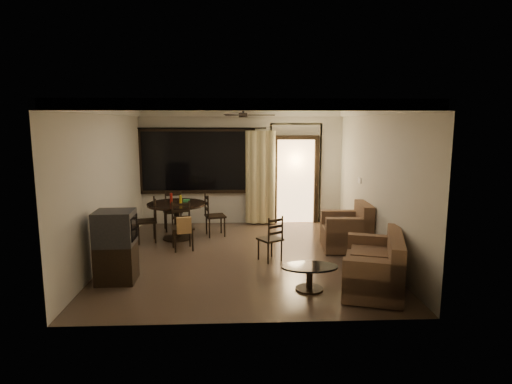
{
  "coord_description": "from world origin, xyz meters",
  "views": [
    {
      "loc": [
        -0.12,
        -7.85,
        2.53
      ],
      "look_at": [
        0.24,
        0.2,
        1.2
      ],
      "focal_mm": 30.0,
      "sensor_mm": 36.0,
      "label": 1
    }
  ],
  "objects_px": {
    "dining_chair_west": "(147,229)",
    "dining_chair_east": "(215,223)",
    "coffee_table": "(310,274)",
    "dining_chair_south": "(183,235)",
    "armchair": "(349,231)",
    "side_chair": "(270,247)",
    "sofa": "(377,267)",
    "dining_chair_north": "(173,218)",
    "dining_table": "(177,211)",
    "tv_cabinet": "(116,246)"
  },
  "relations": [
    {
      "from": "dining_chair_east",
      "to": "coffee_table",
      "type": "relative_size",
      "value": 1.1
    },
    {
      "from": "armchair",
      "to": "coffee_table",
      "type": "bearing_deg",
      "value": -115.14
    },
    {
      "from": "dining_table",
      "to": "dining_chair_north",
      "type": "xyz_separation_m",
      "value": [
        -0.21,
        0.76,
        -0.34
      ]
    },
    {
      "from": "coffee_table",
      "to": "dining_chair_south",
      "type": "bearing_deg",
      "value": 135.08
    },
    {
      "from": "dining_chair_east",
      "to": "side_chair",
      "type": "height_order",
      "value": "dining_chair_east"
    },
    {
      "from": "armchair",
      "to": "side_chair",
      "type": "xyz_separation_m",
      "value": [
        -1.62,
        -0.63,
        -0.13
      ]
    },
    {
      "from": "dining_chair_south",
      "to": "tv_cabinet",
      "type": "bearing_deg",
      "value": -131.53
    },
    {
      "from": "dining_chair_west",
      "to": "coffee_table",
      "type": "bearing_deg",
      "value": 32.17
    },
    {
      "from": "dining_chair_south",
      "to": "sofa",
      "type": "relative_size",
      "value": 0.54
    },
    {
      "from": "dining_chair_west",
      "to": "dining_table",
      "type": "bearing_deg",
      "value": 94.75
    },
    {
      "from": "dining_chair_south",
      "to": "sofa",
      "type": "distance_m",
      "value": 3.87
    },
    {
      "from": "tv_cabinet",
      "to": "armchair",
      "type": "relative_size",
      "value": 1.19
    },
    {
      "from": "coffee_table",
      "to": "side_chair",
      "type": "height_order",
      "value": "side_chair"
    },
    {
      "from": "sofa",
      "to": "armchair",
      "type": "height_order",
      "value": "armchair"
    },
    {
      "from": "dining_chair_west",
      "to": "dining_chair_east",
      "type": "distance_m",
      "value": 1.48
    },
    {
      "from": "dining_chair_south",
      "to": "tv_cabinet",
      "type": "height_order",
      "value": "tv_cabinet"
    },
    {
      "from": "dining_chair_west",
      "to": "side_chair",
      "type": "bearing_deg",
      "value": 46.68
    },
    {
      "from": "tv_cabinet",
      "to": "coffee_table",
      "type": "distance_m",
      "value": 3.07
    },
    {
      "from": "dining_table",
      "to": "tv_cabinet",
      "type": "xyz_separation_m",
      "value": [
        -0.62,
        -2.51,
        -0.04
      ]
    },
    {
      "from": "dining_table",
      "to": "side_chair",
      "type": "relative_size",
      "value": 1.49
    },
    {
      "from": "dining_chair_south",
      "to": "side_chair",
      "type": "distance_m",
      "value": 1.85
    },
    {
      "from": "dining_chair_north",
      "to": "coffee_table",
      "type": "bearing_deg",
      "value": 109.67
    },
    {
      "from": "dining_table",
      "to": "coffee_table",
      "type": "height_order",
      "value": "dining_table"
    },
    {
      "from": "tv_cabinet",
      "to": "armchair",
      "type": "distance_m",
      "value": 4.45
    },
    {
      "from": "coffee_table",
      "to": "side_chair",
      "type": "relative_size",
      "value": 1.02
    },
    {
      "from": "dining_chair_west",
      "to": "dining_chair_north",
      "type": "xyz_separation_m",
      "value": [
        0.4,
        0.98,
        0.0
      ]
    },
    {
      "from": "dining_chair_west",
      "to": "side_chair",
      "type": "height_order",
      "value": "dining_chair_west"
    },
    {
      "from": "dining_table",
      "to": "side_chair",
      "type": "xyz_separation_m",
      "value": [
        1.91,
        -1.57,
        -0.37
      ]
    },
    {
      "from": "dining_chair_north",
      "to": "sofa",
      "type": "bearing_deg",
      "value": 119.15
    },
    {
      "from": "dining_table",
      "to": "coffee_table",
      "type": "distance_m",
      "value": 3.86
    },
    {
      "from": "sofa",
      "to": "coffee_table",
      "type": "bearing_deg",
      "value": -161.57
    },
    {
      "from": "dining_table",
      "to": "sofa",
      "type": "xyz_separation_m",
      "value": [
        3.44,
        -2.99,
        -0.29
      ]
    },
    {
      "from": "dining_chair_north",
      "to": "sofa",
      "type": "distance_m",
      "value": 5.23
    },
    {
      "from": "dining_chair_east",
      "to": "coffee_table",
      "type": "xyz_separation_m",
      "value": [
        1.59,
        -3.22,
        -0.03
      ]
    },
    {
      "from": "sofa",
      "to": "armchair",
      "type": "xyz_separation_m",
      "value": [
        0.1,
        2.05,
        0.04
      ]
    },
    {
      "from": "armchair",
      "to": "side_chair",
      "type": "relative_size",
      "value": 1.14
    },
    {
      "from": "dining_table",
      "to": "sofa",
      "type": "height_order",
      "value": "dining_table"
    },
    {
      "from": "armchair",
      "to": "coffee_table",
      "type": "height_order",
      "value": "armchair"
    },
    {
      "from": "dining_table",
      "to": "side_chair",
      "type": "distance_m",
      "value": 2.51
    },
    {
      "from": "dining_chair_north",
      "to": "dining_chair_west",
      "type": "bearing_deg",
      "value": 52.58
    },
    {
      "from": "dining_chair_south",
      "to": "armchair",
      "type": "xyz_separation_m",
      "value": [
        3.32,
        -0.11,
        0.07
      ]
    },
    {
      "from": "dining_chair_south",
      "to": "side_chair",
      "type": "height_order",
      "value": "dining_chair_south"
    },
    {
      "from": "dining_chair_west",
      "to": "side_chair",
      "type": "xyz_separation_m",
      "value": [
        2.52,
        -1.36,
        -0.03
      ]
    },
    {
      "from": "dining_table",
      "to": "dining_chair_south",
      "type": "xyz_separation_m",
      "value": [
        0.22,
        -0.83,
        -0.32
      ]
    },
    {
      "from": "dining_chair_south",
      "to": "coffee_table",
      "type": "relative_size",
      "value": 1.1
    },
    {
      "from": "armchair",
      "to": "dining_chair_west",
      "type": "bearing_deg",
      "value": 173.86
    },
    {
      "from": "dining_chair_north",
      "to": "dining_chair_east",
      "type": "bearing_deg",
      "value": 136.76
    },
    {
      "from": "dining_chair_south",
      "to": "dining_chair_west",
      "type": "bearing_deg",
      "value": 128.57
    },
    {
      "from": "dining_chair_west",
      "to": "armchair",
      "type": "xyz_separation_m",
      "value": [
        4.14,
        -0.72,
        0.1
      ]
    },
    {
      "from": "dining_chair_south",
      "to": "dining_chair_north",
      "type": "distance_m",
      "value": 1.64
    }
  ]
}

